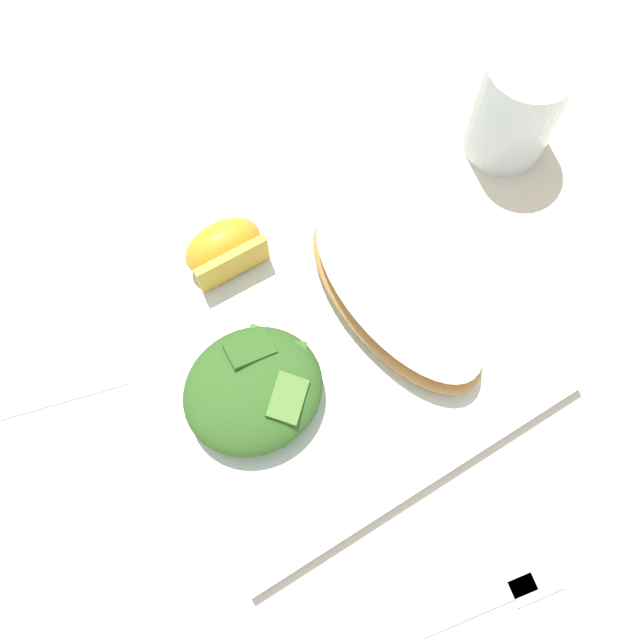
% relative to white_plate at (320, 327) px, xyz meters
% --- Properties ---
extents(ground, '(3.00, 3.00, 0.00)m').
position_rel_white_plate_xyz_m(ground, '(0.00, 0.00, -0.01)').
color(ground, beige).
extents(white_plate, '(0.28, 0.28, 0.02)m').
position_rel_white_plate_xyz_m(white_plate, '(0.00, 0.00, 0.00)').
color(white_plate, silver).
rests_on(white_plate, ground).
extents(cheesy_pizza_bread, '(0.10, 0.18, 0.04)m').
position_rel_white_plate_xyz_m(cheesy_pizza_bread, '(-0.06, 0.02, 0.03)').
color(cheesy_pizza_bread, tan).
rests_on(cheesy_pizza_bread, white_plate).
extents(green_salad_pile, '(0.10, 0.09, 0.04)m').
position_rel_white_plate_xyz_m(green_salad_pile, '(0.07, 0.02, 0.03)').
color(green_salad_pile, '#336023').
rests_on(green_salad_pile, white_plate).
extents(orange_wedge_front, '(0.06, 0.04, 0.04)m').
position_rel_white_plate_xyz_m(orange_wedge_front, '(0.03, -0.08, 0.03)').
color(orange_wedge_front, orange).
rests_on(orange_wedge_front, white_plate).
extents(paper_napkin, '(0.13, 0.13, 0.00)m').
position_rel_white_plate_xyz_m(paper_napkin, '(0.17, -0.10, -0.01)').
color(paper_napkin, white).
rests_on(paper_napkin, ground).
extents(metal_fork, '(0.19, 0.05, 0.01)m').
position_rel_white_plate_xyz_m(metal_fork, '(0.03, 0.22, -0.01)').
color(metal_fork, silver).
rests_on(metal_fork, ground).
extents(drinking_clear_cup, '(0.07, 0.07, 0.10)m').
position_rel_white_plate_xyz_m(drinking_clear_cup, '(-0.22, -0.06, 0.04)').
color(drinking_clear_cup, silver).
rests_on(drinking_clear_cup, ground).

